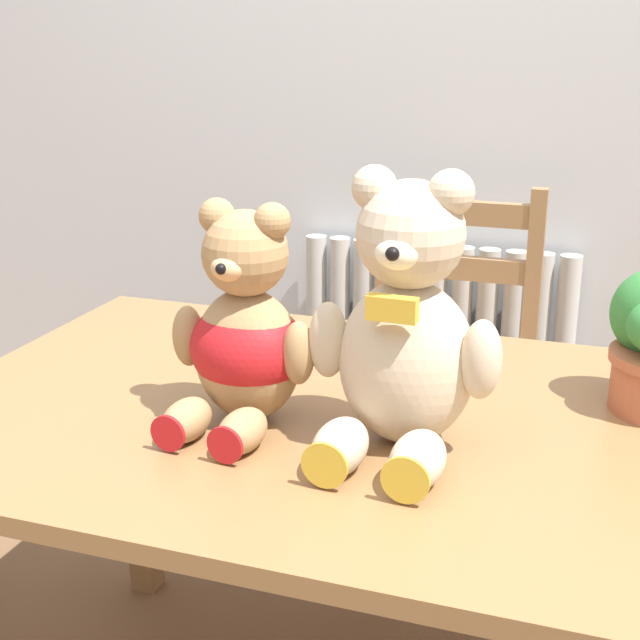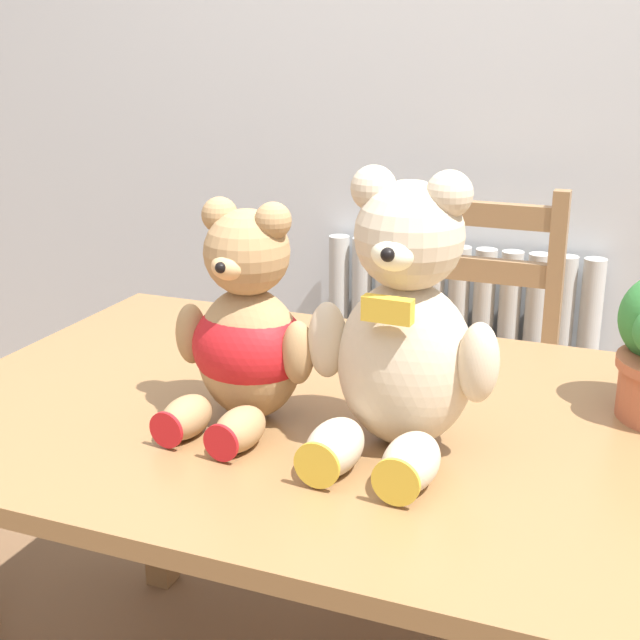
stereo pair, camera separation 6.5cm
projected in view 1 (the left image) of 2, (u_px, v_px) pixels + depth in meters
name	position (u px, v px, depth m)	size (l,w,h in m)	color
wall_back	(485.00, 33.00, 2.34)	(8.00, 0.04, 2.60)	silver
radiator	(433.00, 380.00, 2.60)	(0.79, 0.10, 0.74)	beige
dining_table	(344.00, 464.00, 1.45)	(1.36, 0.90, 0.73)	olive
wooden_chair_behind	(442.00, 380.00, 2.25)	(0.43, 0.42, 0.94)	#997047
teddy_bear_left	(245.00, 336.00, 1.35)	(0.24, 0.25, 0.34)	tan
teddy_bear_right	(405.00, 332.00, 1.26)	(0.28, 0.28, 0.41)	beige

